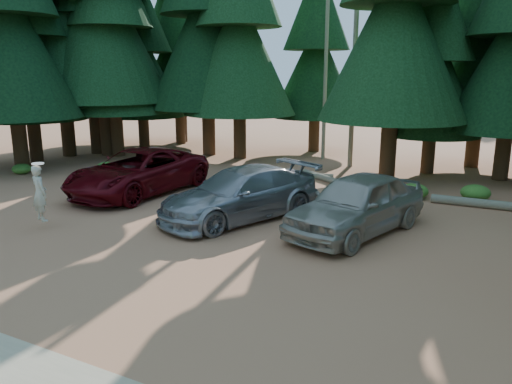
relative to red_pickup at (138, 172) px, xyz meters
The scene contains 19 objects.
ground 7.18m from the red_pickup, 45.30° to the right, with size 160.00×160.00×0.00m, color #AD6B49.
forest_belt_north 11.16m from the red_pickup, 63.22° to the left, with size 36.00×7.00×22.00m, color black, non-canonical shape.
snag_front 12.21m from the red_pickup, 58.36° to the left, with size 0.24×0.24×12.00m, color #696554.
snag_back 12.29m from the red_pickup, 70.78° to the left, with size 0.20×0.20×10.00m, color #696554.
mountain_peak 84.04m from the red_pickup, 88.33° to the left, with size 48.00×50.00×28.00m.
red_pickup is the anchor object (origin of this frame).
silver_minivan_center 5.46m from the red_pickup, 12.86° to the right, with size 2.35×5.77×1.67m, color #9D9FA5.
silver_minivan_right 9.20m from the red_pickup, ahead, with size 2.14×5.32×1.81m, color #ACA699.
frisbee_player 5.01m from the red_pickup, 85.73° to the right, with size 0.73×0.59×1.81m.
log_left 6.99m from the red_pickup, 51.24° to the left, with size 0.26×0.26×3.69m, color #696554.
log_mid 8.11m from the red_pickup, 42.32° to the left, with size 0.28×0.28×3.37m, color #696554.
log_right 13.72m from the red_pickup, 16.64° to the left, with size 0.32×0.32×4.97m, color #696554.
shrub_far_left 4.89m from the red_pickup, 148.83° to the left, with size 0.94×0.94×0.52m, color #2B681F.
shrub_left 4.45m from the red_pickup, 51.57° to the left, with size 0.99×0.99×0.54m, color #2B681F.
shrub_center_left 4.45m from the red_pickup, 24.10° to the left, with size 1.28×1.28×0.70m, color #2B681F.
shrub_center_right 8.11m from the red_pickup, 25.33° to the left, with size 0.90×0.90×0.50m, color #2B681F.
shrub_right 10.81m from the red_pickup, 22.81° to the left, with size 1.05×1.05×0.58m, color #2B681F.
shrub_far_right 13.05m from the red_pickup, 22.21° to the left, with size 1.09×1.09×0.60m, color #2B681F.
shrub_edge_west 7.53m from the red_pickup, behind, with size 0.88×0.88×0.48m, color #2B681F.
Camera 1 is at (8.07, -10.05, 4.79)m, focal length 35.00 mm.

